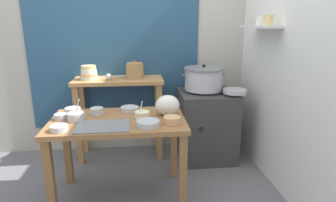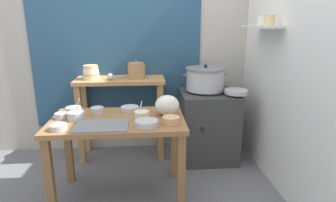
{
  "view_description": "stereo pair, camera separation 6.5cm",
  "coord_description": "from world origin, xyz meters",
  "px_view_note": "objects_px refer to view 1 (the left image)",
  "views": [
    {
      "loc": [
        0.1,
        -2.24,
        1.49
      ],
      "look_at": [
        0.36,
        0.16,
        0.82
      ],
      "focal_mm": 30.47,
      "sensor_mm": 36.0,
      "label": 1
    },
    {
      "loc": [
        0.16,
        -2.25,
        1.49
      ],
      "look_at": [
        0.36,
        0.16,
        0.82
      ],
      "focal_mm": 30.47,
      "sensor_mm": 36.0,
      "label": 2
    }
  ],
  "objects_px": {
    "prep_bowl_5": "(76,116)",
    "steamer_pot": "(203,79)",
    "stove_block": "(206,124)",
    "prep_bowl_2": "(73,110)",
    "clay_pot": "(135,71)",
    "prep_bowl_0": "(130,109)",
    "bowl_stack_enamel": "(89,73)",
    "prep_bowl_8": "(61,116)",
    "back_shelf_table": "(119,98)",
    "wide_pan": "(235,91)",
    "prep_bowl_3": "(142,114)",
    "serving_tray": "(103,126)",
    "prep_bowl_4": "(148,123)",
    "prep_table": "(119,132)",
    "ladle": "(110,77)",
    "plastic_bag": "(167,105)",
    "prep_bowl_7": "(172,120)",
    "prep_bowl_1": "(97,111)",
    "prep_bowl_6": "(59,128)"
  },
  "relations": [
    {
      "from": "prep_bowl_5",
      "to": "steamer_pot",
      "type": "bearing_deg",
      "value": 30.46
    },
    {
      "from": "stove_block",
      "to": "prep_bowl_5",
      "type": "xyz_separation_m",
      "value": [
        -1.25,
        -0.69,
        0.37
      ]
    },
    {
      "from": "steamer_pot",
      "to": "prep_bowl_2",
      "type": "bearing_deg",
      "value": -158.69
    },
    {
      "from": "stove_block",
      "to": "clay_pot",
      "type": "xyz_separation_m",
      "value": [
        -0.77,
        0.13,
        0.6
      ]
    },
    {
      "from": "prep_bowl_5",
      "to": "prep_bowl_0",
      "type": "bearing_deg",
      "value": 25.98
    },
    {
      "from": "clay_pot",
      "to": "bowl_stack_enamel",
      "type": "height_order",
      "value": "clay_pot"
    },
    {
      "from": "prep_bowl_5",
      "to": "prep_bowl_8",
      "type": "distance_m",
      "value": 0.14
    },
    {
      "from": "back_shelf_table",
      "to": "wide_pan",
      "type": "distance_m",
      "value": 1.25
    },
    {
      "from": "prep_bowl_0",
      "to": "prep_bowl_3",
      "type": "distance_m",
      "value": 0.23
    },
    {
      "from": "serving_tray",
      "to": "prep_bowl_4",
      "type": "bearing_deg",
      "value": -4.85
    },
    {
      "from": "prep_table",
      "to": "serving_tray",
      "type": "bearing_deg",
      "value": -121.4
    },
    {
      "from": "prep_bowl_3",
      "to": "prep_bowl_4",
      "type": "height_order",
      "value": "prep_bowl_3"
    },
    {
      "from": "back_shelf_table",
      "to": "bowl_stack_enamel",
      "type": "xyz_separation_m",
      "value": [
        -0.3,
        -0.01,
        0.29
      ]
    },
    {
      "from": "ladle",
      "to": "prep_bowl_4",
      "type": "xyz_separation_m",
      "value": [
        0.36,
        -0.95,
        -0.19
      ]
    },
    {
      "from": "prep_table",
      "to": "steamer_pot",
      "type": "distance_m",
      "value": 1.17
    },
    {
      "from": "plastic_bag",
      "to": "prep_bowl_3",
      "type": "relative_size",
      "value": 1.49
    },
    {
      "from": "serving_tray",
      "to": "prep_bowl_2",
      "type": "relative_size",
      "value": 2.95
    },
    {
      "from": "prep_table",
      "to": "ladle",
      "type": "xyz_separation_m",
      "value": [
        -0.12,
        0.75,
        0.33
      ]
    },
    {
      "from": "bowl_stack_enamel",
      "to": "prep_bowl_2",
      "type": "xyz_separation_m",
      "value": [
        -0.06,
        -0.6,
        -0.22
      ]
    },
    {
      "from": "prep_bowl_7",
      "to": "prep_bowl_0",
      "type": "bearing_deg",
      "value": 132.75
    },
    {
      "from": "prep_bowl_1",
      "to": "prep_bowl_2",
      "type": "relative_size",
      "value": 0.82
    },
    {
      "from": "prep_table",
      "to": "steamer_pot",
      "type": "xyz_separation_m",
      "value": [
        0.88,
        0.71,
        0.29
      ]
    },
    {
      "from": "ladle",
      "to": "prep_bowl_3",
      "type": "distance_m",
      "value": 0.83
    },
    {
      "from": "plastic_bag",
      "to": "prep_bowl_0",
      "type": "height_order",
      "value": "plastic_bag"
    },
    {
      "from": "serving_tray",
      "to": "wide_pan",
      "type": "xyz_separation_m",
      "value": [
        1.27,
        0.69,
        0.08
      ]
    },
    {
      "from": "stove_block",
      "to": "prep_bowl_0",
      "type": "distance_m",
      "value": 1.02
    },
    {
      "from": "prep_table",
      "to": "steamer_pot",
      "type": "bearing_deg",
      "value": 39.04
    },
    {
      "from": "prep_bowl_0",
      "to": "prep_bowl_1",
      "type": "height_order",
      "value": "prep_bowl_1"
    },
    {
      "from": "prep_bowl_5",
      "to": "ladle",
      "type": "bearing_deg",
      "value": 74.14
    },
    {
      "from": "bowl_stack_enamel",
      "to": "prep_bowl_7",
      "type": "distance_m",
      "value": 1.26
    },
    {
      "from": "ladle",
      "to": "steamer_pot",
      "type": "bearing_deg",
      "value": -2.45
    },
    {
      "from": "back_shelf_table",
      "to": "prep_bowl_7",
      "type": "relative_size",
      "value": 6.97
    },
    {
      "from": "prep_table",
      "to": "wide_pan",
      "type": "xyz_separation_m",
      "value": [
        1.17,
        0.52,
        0.19
      ]
    },
    {
      "from": "ladle",
      "to": "plastic_bag",
      "type": "height_order",
      "value": "ladle"
    },
    {
      "from": "prep_bowl_3",
      "to": "clay_pot",
      "type": "bearing_deg",
      "value": 93.88
    },
    {
      "from": "prep_bowl_4",
      "to": "prep_bowl_6",
      "type": "bearing_deg",
      "value": -178.0
    },
    {
      "from": "clay_pot",
      "to": "prep_bowl_7",
      "type": "xyz_separation_m",
      "value": [
        0.29,
        -0.98,
        -0.23
      ]
    },
    {
      "from": "stove_block",
      "to": "prep_bowl_7",
      "type": "xyz_separation_m",
      "value": [
        -0.49,
        -0.85,
        0.37
      ]
    },
    {
      "from": "bowl_stack_enamel",
      "to": "prep_bowl_6",
      "type": "relative_size",
      "value": 1.46
    },
    {
      "from": "plastic_bag",
      "to": "prep_bowl_3",
      "type": "height_order",
      "value": "plastic_bag"
    },
    {
      "from": "stove_block",
      "to": "plastic_bag",
      "type": "relative_size",
      "value": 3.77
    },
    {
      "from": "prep_bowl_0",
      "to": "prep_bowl_7",
      "type": "distance_m",
      "value": 0.5
    },
    {
      "from": "stove_block",
      "to": "wide_pan",
      "type": "relative_size",
      "value": 3.23
    },
    {
      "from": "prep_table",
      "to": "prep_bowl_4",
      "type": "bearing_deg",
      "value": -39.78
    },
    {
      "from": "serving_tray",
      "to": "prep_bowl_7",
      "type": "height_order",
      "value": "prep_bowl_7"
    },
    {
      "from": "prep_bowl_2",
      "to": "prep_bowl_0",
      "type": "bearing_deg",
      "value": -0.58
    },
    {
      "from": "prep_table",
      "to": "prep_bowl_7",
      "type": "xyz_separation_m",
      "value": [
        0.43,
        -0.16,
        0.14
      ]
    },
    {
      "from": "prep_bowl_0",
      "to": "prep_bowl_7",
      "type": "bearing_deg",
      "value": -47.25
    },
    {
      "from": "clay_pot",
      "to": "ladle",
      "type": "xyz_separation_m",
      "value": [
        -0.26,
        -0.07,
        -0.05
      ]
    },
    {
      "from": "prep_bowl_7",
      "to": "prep_bowl_8",
      "type": "xyz_separation_m",
      "value": [
        -0.89,
        0.2,
        -0.01
      ]
    }
  ]
}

